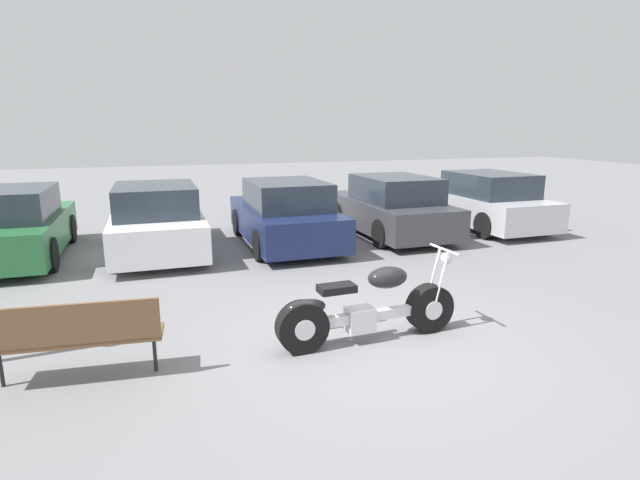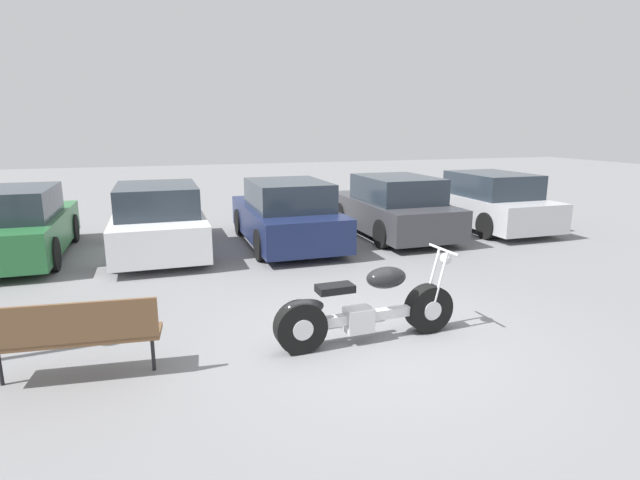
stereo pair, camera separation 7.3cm
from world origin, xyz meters
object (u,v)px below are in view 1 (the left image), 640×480
(parked_car_white, at_px, (157,221))
(park_bench, at_px, (75,333))
(parked_car_silver, at_px, (484,202))
(motorcycle, at_px, (367,309))
(parked_car_navy, at_px, (285,215))
(parked_car_green, at_px, (12,227))
(parked_car_dark_grey, at_px, (391,207))

(parked_car_white, bearing_deg, park_bench, -99.35)
(parked_car_silver, distance_m, park_bench, 10.60)
(parked_car_white, distance_m, park_bench, 5.55)
(motorcycle, xyz_separation_m, parked_car_navy, (0.38, 5.33, 0.26))
(parked_car_white, height_order, parked_car_silver, same)
(parked_car_green, bearing_deg, parked_car_white, -6.05)
(parked_car_silver, xyz_separation_m, park_bench, (-9.03, -5.55, -0.12))
(parked_car_navy, xyz_separation_m, parked_car_dark_grey, (2.71, 0.18, 0.00))
(park_bench, bearing_deg, parked_car_navy, 55.79)
(parked_car_dark_grey, relative_size, parked_car_silver, 1.00)
(parked_car_navy, bearing_deg, park_bench, -124.21)
(motorcycle, xyz_separation_m, parked_car_white, (-2.33, 5.49, 0.26))
(motorcycle, bearing_deg, parked_car_green, 131.12)
(parked_car_green, relative_size, parked_car_white, 1.00)
(parked_car_navy, height_order, park_bench, parked_car_navy)
(parked_car_dark_grey, height_order, parked_car_silver, same)
(parked_car_navy, bearing_deg, motorcycle, -94.06)
(parked_car_white, bearing_deg, motorcycle, -66.98)
(motorcycle, xyz_separation_m, parked_car_green, (-5.04, 5.78, 0.26))
(parked_car_navy, relative_size, park_bench, 2.35)
(parked_car_navy, bearing_deg, parked_car_dark_grey, 3.81)
(motorcycle, distance_m, parked_car_navy, 5.35)
(parked_car_green, relative_size, parked_car_silver, 1.00)
(motorcycle, bearing_deg, parked_car_white, 113.02)
(parked_car_green, bearing_deg, parked_car_silver, -1.13)
(motorcycle, distance_m, parked_car_white, 5.97)
(parked_car_green, bearing_deg, park_bench, -72.58)
(parked_car_green, xyz_separation_m, parked_car_dark_grey, (8.13, -0.27, 0.00))
(parked_car_white, distance_m, parked_car_dark_grey, 5.42)
(parked_car_green, relative_size, park_bench, 2.35)
(parked_car_green, height_order, parked_car_dark_grey, same)
(parked_car_dark_grey, bearing_deg, parked_car_white, -179.82)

